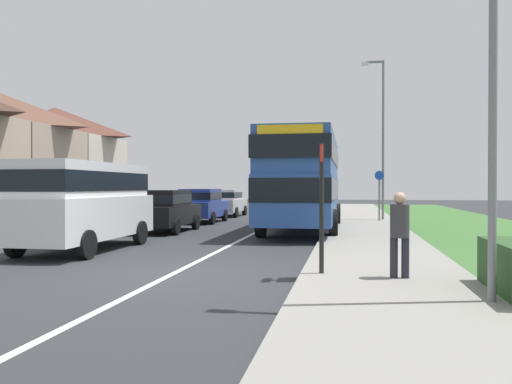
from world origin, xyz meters
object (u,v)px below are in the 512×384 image
parked_van_white (84,199)px  double_decker_bus (303,177)px  parked_car_blue (201,204)px  parked_car_silver (226,201)px  bus_stop_sign (322,199)px  street_lamp_near (485,27)px  street_lamp_mid (381,130)px  parked_car_black (164,209)px  pedestrian_at_stop (400,231)px  cycle_route_sign (379,194)px

parked_van_white → double_decker_bus: bearing=53.1°
parked_car_blue → parked_car_silver: (-0.04, 5.35, -0.03)m
bus_stop_sign → street_lamp_near: bearing=-39.7°
double_decker_bus → street_lamp_mid: 7.39m
parked_car_black → pedestrian_at_stop: (7.97, -9.58, 0.08)m
parked_car_blue → street_lamp_mid: bearing=13.8°
pedestrian_at_stop → parked_van_white: bearing=155.8°
parked_car_silver → street_lamp_mid: bearing=-20.2°
parked_car_black → street_lamp_mid: street_lamp_mid is taller
parked_car_black → parked_car_blue: 5.31m
double_decker_bus → street_lamp_mid: size_ratio=1.24×
bus_stop_sign → street_lamp_near: street_lamp_near is taller
parked_van_white → parked_car_black: 5.95m
parked_car_blue → parked_car_black: bearing=-89.8°
parked_van_white → street_lamp_near: (9.14, -5.39, 2.64)m
parked_car_black → parked_car_silver: (-0.07, 10.66, -0.02)m
parked_van_white → cycle_route_sign: cycle_route_sign is taller
parked_van_white → parked_car_blue: 11.25m
double_decker_bus → street_lamp_mid: bearing=61.2°
street_lamp_mid → bus_stop_sign: bearing=-97.2°
parked_car_silver → cycle_route_sign: size_ratio=1.62×
parked_car_black → parked_car_silver: parked_car_black is taller
pedestrian_at_stop → parked_car_black: bearing=129.8°
parked_car_black → parked_van_white: bearing=-91.4°
parked_car_silver → bus_stop_sign: bearing=-71.6°
parked_car_black → street_lamp_near: size_ratio=0.58×
parked_van_white → street_lamp_mid: 16.32m
double_decker_bus → bus_stop_sign: double_decker_bus is taller
parked_car_silver → bus_stop_sign: (6.63, -19.96, 0.66)m
parked_car_blue → street_lamp_mid: 9.67m
pedestrian_at_stop → street_lamp_near: bearing=-59.7°
parked_car_blue → street_lamp_near: (9.01, -16.63, 3.16)m
parked_car_silver → bus_stop_sign: bus_stop_sign is taller
parked_car_black → cycle_route_sign: size_ratio=1.62×
parked_van_white → pedestrian_at_stop: bearing=-24.2°
cycle_route_sign → pedestrian_at_stop: bearing=-92.0°
parked_car_blue → pedestrian_at_stop: size_ratio=2.39×
street_lamp_near → street_lamp_mid: street_lamp_mid is taller
parked_car_silver → street_lamp_mid: size_ratio=0.51×
street_lamp_near → parked_car_blue: bearing=118.5°
parked_van_white → cycle_route_sign: 15.12m
double_decker_bus → bus_stop_sign: size_ratio=3.83×
double_decker_bus → parked_car_silver: size_ratio=2.43×
parked_car_black → bus_stop_sign: bus_stop_sign is taller
pedestrian_at_stop → street_lamp_mid: size_ratio=0.21×
street_lamp_near → parked_van_white: bearing=149.4°
street_lamp_near → pedestrian_at_stop: bearing=120.3°
parked_car_silver → bus_stop_sign: 21.04m
cycle_route_sign → street_lamp_near: 17.97m
street_lamp_near → parked_car_black: bearing=128.5°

